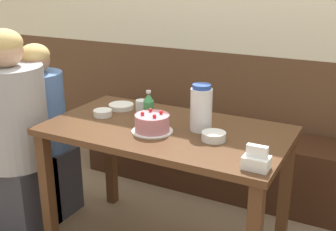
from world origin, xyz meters
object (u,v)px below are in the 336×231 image
bowl_soup_white (214,136)px  bowl_side_dish (121,106)px  person_pale_blue_shirt (15,134)px  birthday_cake (152,123)px  person_teal_shirt (43,138)px  soju_bottle (149,107)px  glass_water_tall (142,107)px  napkin_holder (256,160)px  bowl_rice_small (103,113)px  water_pitcher (201,108)px  bench_seat (219,159)px

bowl_soup_white → bowl_side_dish: size_ratio=0.80×
bowl_soup_white → person_pale_blue_shirt: bearing=-172.0°
birthday_cake → person_teal_shirt: (-0.86, 0.09, -0.28)m
person_teal_shirt → soju_bottle: bearing=2.4°
soju_bottle → glass_water_tall: soju_bottle is taller
birthday_cake → bowl_soup_white: birthday_cake is taller
soju_bottle → napkin_holder: soju_bottle is taller
soju_bottle → bowl_soup_white: size_ratio=1.47×
napkin_holder → person_teal_shirt: person_teal_shirt is taller
birthday_cake → bowl_rice_small: (-0.37, 0.08, -0.03)m
birthday_cake → person_teal_shirt: 0.91m
birthday_cake → glass_water_tall: birthday_cake is taller
birthday_cake → napkin_holder: size_ratio=1.94×
water_pitcher → napkin_holder: (0.39, -0.31, -0.08)m
bowl_soup_white → bowl_side_dish: 0.71m
soju_bottle → glass_water_tall: (-0.11, 0.10, -0.04)m
bowl_rice_small → person_pale_blue_shirt: bearing=-156.7°
soju_bottle → person_pale_blue_shirt: (-0.77, -0.25, -0.21)m
bench_seat → bowl_soup_white: bearing=-71.8°
bowl_side_dish → bowl_rice_small: bearing=-96.0°
glass_water_tall → birthday_cake: bearing=-48.7°
soju_bottle → napkin_holder: (0.69, -0.30, -0.04)m
person_teal_shirt → bowl_rice_small: bearing=-1.3°
soju_bottle → person_teal_shirt: bearing=-177.6°
bench_seat → person_teal_shirt: size_ratio=1.84×
birthday_cake → glass_water_tall: 0.30m
bowl_side_dish → person_teal_shirt: person_teal_shirt is taller
bench_seat → bowl_rice_small: 1.07m
birthday_cake → glass_water_tall: bearing=131.3°
soju_bottle → bowl_soup_white: (0.42, -0.09, -0.06)m
bowl_side_dish → bench_seat: bearing=59.7°
bench_seat → napkin_holder: napkin_holder is taller
bench_seat → water_pitcher: water_pitcher is taller
water_pitcher → bowl_side_dish: size_ratio=1.64×
glass_water_tall → person_pale_blue_shirt: 0.77m
bowl_soup_white → person_teal_shirt: (-1.19, 0.06, -0.25)m
bench_seat → bowl_soup_white: (0.29, -0.88, 0.54)m
bench_seat → bowl_soup_white: size_ratio=17.50×
bowl_rice_small → glass_water_tall: glass_water_tall is taller
glass_water_tall → person_teal_shirt: (-0.66, -0.13, -0.27)m
bench_seat → person_pale_blue_shirt: 1.43m
bench_seat → soju_bottle: soju_bottle is taller
bowl_rice_small → birthday_cake: bearing=-12.5°
person_teal_shirt → person_pale_blue_shirt: person_pale_blue_shirt is taller
bench_seat → person_teal_shirt: (-0.90, -0.82, 0.29)m
bowl_side_dish → person_teal_shirt: (-0.51, -0.15, -0.25)m
napkin_holder → bowl_rice_small: 1.00m
napkin_holder → birthday_cake: bearing=163.8°
bench_seat → napkin_holder: 1.35m
water_pitcher → person_pale_blue_shirt: bearing=-166.1°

